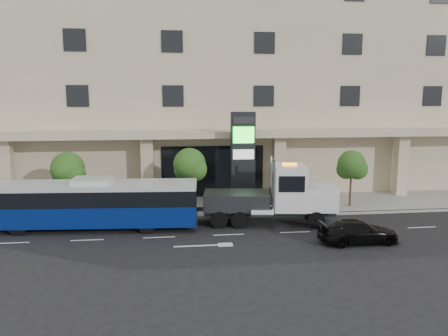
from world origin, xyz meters
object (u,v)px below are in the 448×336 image
at_px(black_sedan, 358,231).
at_px(tow_truck, 276,197).
at_px(city_bus, 93,203).
at_px(signage_pylon, 243,159).

bearing_deg(black_sedan, tow_truck, 40.79).
distance_m(city_bus, black_sedan, 15.49).
bearing_deg(tow_truck, signage_pylon, 118.40).
bearing_deg(signage_pylon, tow_truck, -69.41).
height_order(city_bus, signage_pylon, signage_pylon).
distance_m(tow_truck, black_sedan, 5.62).
xyz_separation_m(city_bus, signage_pylon, (9.71, 3.61, 1.97)).
height_order(black_sedan, signage_pylon, signage_pylon).
xyz_separation_m(city_bus, black_sedan, (14.82, -4.40, -0.97)).
relative_size(city_bus, tow_truck, 1.34).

